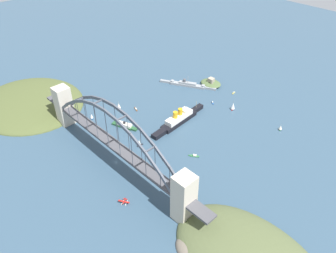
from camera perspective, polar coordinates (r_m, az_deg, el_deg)
name	(u,v)px	position (r m, az deg, el deg)	size (l,w,h in m)	color
ground_plane	(116,162)	(371.42, -8.94, -6.01)	(1400.00, 1400.00, 0.00)	#334C60
harbor_arch_bridge	(113,142)	(353.83, -9.35, -2.72)	(271.13, 17.64, 72.12)	beige
headland_west_shore	(29,104)	(501.02, -22.81, 3.60)	(156.65, 139.47, 20.65)	#4C562D
ocean_liner	(179,119)	(421.99, 1.87, 1.30)	(17.52, 94.63, 19.70)	black
naval_cruiser	(187,84)	(505.31, 3.31, 7.24)	(78.78, 44.49, 16.24)	gray
harbor_ferry_steamer	(124,125)	(419.40, -7.49, 0.19)	(34.67, 17.80, 7.96)	#23512D
fort_island_mid_harbor	(211,83)	(510.19, 7.36, 7.41)	(32.52, 26.15, 12.51)	#4C6038
seaplane_taxiing_near_bridge	(124,202)	(327.39, -7.52, -12.71)	(10.45, 8.34, 4.66)	#B7B7B2
small_boat_0	(281,128)	(433.25, 18.75, -0.17)	(5.47, 7.03, 7.47)	#2D6B3D
small_boat_1	(136,109)	(451.59, -5.54, 3.00)	(9.97, 4.51, 2.29)	brown
small_boat_2	(181,183)	(339.40, 2.24, -9.70)	(6.37, 6.57, 7.18)	brown
small_boat_3	(234,93)	(495.45, 11.21, 5.69)	(1.72, 7.31, 2.37)	gold
small_boat_4	(91,116)	(441.41, -13.00, 1.75)	(7.27, 4.83, 8.21)	#234C8C
small_boat_5	(139,143)	(386.36, -4.98, -2.80)	(5.12, 8.36, 9.96)	black
small_boat_6	(233,106)	(455.90, 11.09, 3.48)	(7.25, 9.73, 11.68)	#B2231E
small_boat_7	(194,156)	(374.45, 4.53, -5.03)	(11.25, 8.56, 2.27)	#2D6B3D
small_boat_8	(119,106)	(454.40, -8.47, 3.54)	(9.28, 7.60, 9.92)	silver
small_boat_9	(213,103)	(467.58, 7.66, 4.08)	(7.30, 5.89, 1.90)	#234C8C
channel_marker_buoy	(157,170)	(355.66, -1.87, -7.54)	(2.20, 2.20, 2.75)	red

